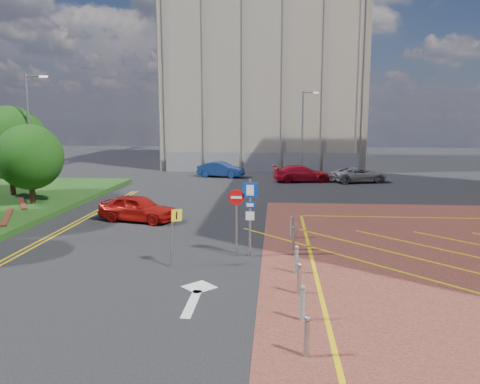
# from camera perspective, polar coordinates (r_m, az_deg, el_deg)

# --- Properties ---
(ground) EXTENTS (140.00, 140.00, 0.00)m
(ground) POSITION_cam_1_polar(r_m,az_deg,el_deg) (18.39, -0.54, -8.73)
(ground) COLOR black
(ground) RESTS_ON ground
(tree_c) EXTENTS (4.00, 4.00, 4.90)m
(tree_c) POSITION_cam_1_polar(r_m,az_deg,el_deg) (31.37, -24.26, 3.90)
(tree_c) COLOR #3D2B1C
(tree_c) RESTS_ON grass_bed
(tree_d) EXTENTS (5.00, 5.00, 6.08)m
(tree_d) POSITION_cam_1_polar(r_m,az_deg,el_deg) (35.41, -26.29, 5.38)
(tree_d) COLOR #3D2B1C
(tree_d) RESTS_ON grass_bed
(lamp_left_far) EXTENTS (1.53, 0.16, 8.00)m
(lamp_left_far) POSITION_cam_1_polar(r_m,az_deg,el_deg) (33.48, -24.18, 6.71)
(lamp_left_far) COLOR #9EA0A8
(lamp_left_far) RESTS_ON grass_bed
(lamp_back) EXTENTS (1.53, 0.16, 8.00)m
(lamp_back) POSITION_cam_1_polar(r_m,az_deg,el_deg) (45.52, 7.72, 7.51)
(lamp_back) COLOR #9EA0A8
(lamp_back) RESTS_ON ground
(sign_cluster) EXTENTS (1.17, 0.12, 3.20)m
(sign_cluster) POSITION_cam_1_polar(r_m,az_deg,el_deg) (18.82, 0.61, -2.15)
(sign_cluster) COLOR #9EA0A8
(sign_cluster) RESTS_ON ground
(warning_sign) EXTENTS (0.52, 0.37, 2.24)m
(warning_sign) POSITION_cam_1_polar(r_m,az_deg,el_deg) (17.85, -8.12, -4.61)
(warning_sign) COLOR #9EA0A8
(warning_sign) RESTS_ON ground
(bollard_row) EXTENTS (0.14, 11.14, 0.90)m
(bollard_row) POSITION_cam_1_polar(r_m,az_deg,el_deg) (16.61, 6.98, -9.08)
(bollard_row) COLOR #9EA0A8
(bollard_row) RESTS_ON forecourt
(construction_building) EXTENTS (21.20, 19.20, 22.00)m
(construction_building) POSITION_cam_1_polar(r_m,az_deg,el_deg) (57.69, 3.00, 14.54)
(construction_building) COLOR #ACA08D
(construction_building) RESTS_ON ground
(construction_fence) EXTENTS (21.60, 0.06, 2.00)m
(construction_fence) POSITION_cam_1_polar(r_m,az_deg,el_deg) (47.66, 3.79, 3.60)
(construction_fence) COLOR gray
(construction_fence) RESTS_ON ground
(car_red_left) EXTENTS (4.54, 2.71, 1.45)m
(car_red_left) POSITION_cam_1_polar(r_m,az_deg,el_deg) (26.06, -12.39, -1.92)
(car_red_left) COLOR #B2130F
(car_red_left) RESTS_ON ground
(car_blue_back) EXTENTS (4.58, 2.39, 1.44)m
(car_blue_back) POSITION_cam_1_polar(r_m,az_deg,el_deg) (43.92, -2.34, 2.76)
(car_blue_back) COLOR navy
(car_blue_back) RESTS_ON ground
(car_red_back) EXTENTS (5.22, 2.84, 1.44)m
(car_red_back) POSITION_cam_1_polar(r_m,az_deg,el_deg) (41.06, 7.52, 2.24)
(car_red_back) COLOR red
(car_red_back) RESTS_ON ground
(car_silver_back) EXTENTS (5.18, 3.38, 1.33)m
(car_silver_back) POSITION_cam_1_polar(r_m,az_deg,el_deg) (41.70, 14.28, 2.06)
(car_silver_back) COLOR #A4A5AB
(car_silver_back) RESTS_ON ground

